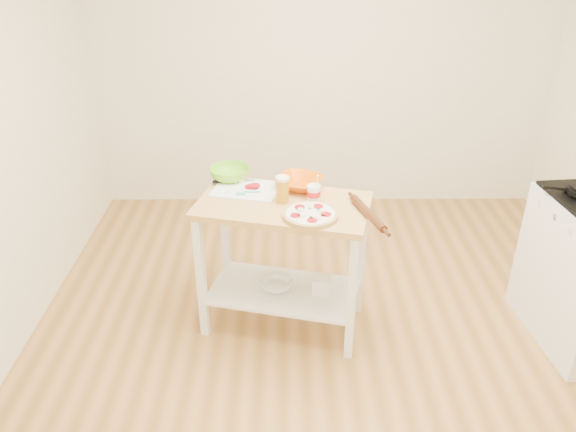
% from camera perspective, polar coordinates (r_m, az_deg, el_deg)
% --- Properties ---
extents(room_shell, '(4.04, 4.54, 2.74)m').
position_cam_1_polar(room_shell, '(2.85, 6.38, 5.88)').
color(room_shell, '#B48142').
rests_on(room_shell, ground).
extents(prep_island, '(1.13, 0.79, 0.90)m').
position_cam_1_polar(prep_island, '(3.50, -0.48, -2.43)').
color(prep_island, tan).
rests_on(prep_island, ground).
extents(pizza, '(0.32, 0.32, 0.05)m').
position_cam_1_polar(pizza, '(3.21, 2.30, 0.16)').
color(pizza, tan).
rests_on(pizza, prep_island).
extents(cutting_board, '(0.46, 0.38, 0.04)m').
position_cam_1_polar(cutting_board, '(3.55, -4.29, 2.80)').
color(cutting_board, white).
rests_on(cutting_board, prep_island).
extents(spatula, '(0.15, 0.05, 0.01)m').
position_cam_1_polar(spatula, '(3.48, -4.17, 2.38)').
color(spatula, '#3DADAF').
rests_on(spatula, cutting_board).
extents(knife, '(0.27, 0.05, 0.01)m').
position_cam_1_polar(knife, '(3.64, -6.13, 3.52)').
color(knife, silver).
rests_on(knife, cutting_board).
extents(orange_bowl, '(0.38, 0.38, 0.07)m').
position_cam_1_polar(orange_bowl, '(3.56, 1.14, 3.40)').
color(orange_bowl, '#E15D04').
rests_on(orange_bowl, prep_island).
extents(green_bowl, '(0.32, 0.32, 0.08)m').
position_cam_1_polar(green_bowl, '(3.69, -5.93, 4.30)').
color(green_bowl, '#76CD21').
rests_on(green_bowl, prep_island).
extents(beer_pint, '(0.08, 0.08, 0.16)m').
position_cam_1_polar(beer_pint, '(3.35, -0.57, 2.74)').
color(beer_pint, '#C28414').
rests_on(beer_pint, prep_island).
extents(yogurt_tub, '(0.08, 0.08, 0.18)m').
position_cam_1_polar(yogurt_tub, '(3.39, 2.63, 2.35)').
color(yogurt_tub, white).
rests_on(yogurt_tub, prep_island).
extents(rolling_pin, '(0.16, 0.40, 0.05)m').
position_cam_1_polar(rolling_pin, '(3.24, 8.13, 0.26)').
color(rolling_pin, '#512812').
rests_on(rolling_pin, prep_island).
extents(shelf_glass_bowl, '(0.23, 0.23, 0.07)m').
position_cam_1_polar(shelf_glass_bowl, '(3.70, -1.18, -6.97)').
color(shelf_glass_bowl, silver).
rests_on(shelf_glass_bowl, prep_island).
extents(shelf_bin, '(0.14, 0.14, 0.11)m').
position_cam_1_polar(shelf_bin, '(3.67, 3.46, -6.99)').
color(shelf_bin, white).
rests_on(shelf_bin, prep_island).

